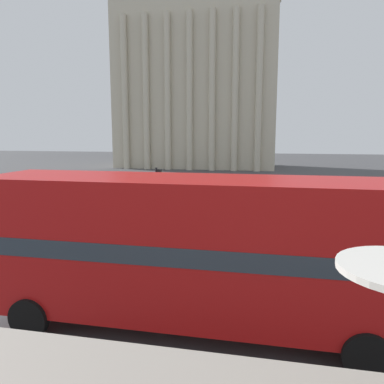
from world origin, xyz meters
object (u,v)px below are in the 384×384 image
object	(u,v)px
pedestrian_blue	(358,231)
pedestrian_olive	(268,212)
traffic_light_mid	(158,188)
double_decker_bus	(193,247)
pedestrian_black	(140,237)
pedestrian_grey	(157,225)
plaza_building_left	(197,82)

from	to	relation	value
pedestrian_blue	pedestrian_olive	bearing A→B (deg)	85.22
traffic_light_mid	pedestrian_blue	bearing A→B (deg)	-16.20
double_decker_bus	pedestrian_black	xyz separation A→B (m)	(-3.16, 4.85, -1.25)
traffic_light_mid	pedestrian_olive	world-z (taller)	traffic_light_mid
pedestrian_black	pedestrian_blue	xyz separation A→B (m)	(8.76, 2.83, -0.00)
pedestrian_olive	pedestrian_grey	bearing A→B (deg)	121.28
pedestrian_grey	pedestrian_blue	size ratio (longest dim) A/B	0.99
pedestrian_olive	pedestrian_black	world-z (taller)	pedestrian_olive
plaza_building_left	pedestrian_olive	distance (m)	41.79
pedestrian_black	double_decker_bus	bearing A→B (deg)	164.93
plaza_building_left	pedestrian_blue	world-z (taller)	plaza_building_left
pedestrian_grey	pedestrian_black	size ratio (longest dim) A/B	0.99
double_decker_bus	pedestrian_black	size ratio (longest dim) A/B	6.26
double_decker_bus	pedestrian_blue	distance (m)	9.59
double_decker_bus	pedestrian_black	world-z (taller)	double_decker_bus
pedestrian_black	pedestrian_grey	bearing A→B (deg)	-49.48
plaza_building_left	pedestrian_olive	size ratio (longest dim) A/B	14.83
pedestrian_olive	pedestrian_black	bearing A→B (deg)	134.43
double_decker_bus	traffic_light_mid	size ratio (longest dim) A/B	3.27
plaza_building_left	traffic_light_mid	distance (m)	40.38
pedestrian_grey	pedestrian_black	bearing A→B (deg)	-19.87
traffic_light_mid	pedestrian_grey	bearing A→B (deg)	-73.98
pedestrian_blue	pedestrian_black	bearing A→B (deg)	141.05
double_decker_bus	pedestrian_blue	size ratio (longest dim) A/B	6.29
traffic_light_mid	pedestrian_blue	distance (m)	10.18
pedestrian_olive	plaza_building_left	bearing A→B (deg)	11.72
pedestrian_grey	pedestrian_blue	world-z (taller)	pedestrian_blue
traffic_light_mid	pedestrian_black	distance (m)	5.85
plaza_building_left	pedestrian_olive	bearing A→B (deg)	-73.72
double_decker_bus	pedestrian_grey	bearing A→B (deg)	117.23
pedestrian_olive	pedestrian_blue	world-z (taller)	pedestrian_olive
pedestrian_olive	double_decker_bus	bearing A→B (deg)	165.57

